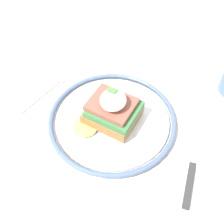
# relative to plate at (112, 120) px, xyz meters

# --- Properties ---
(dining_table) EXTENTS (1.11, 0.75, 0.76)m
(dining_table) POSITION_rel_plate_xyz_m (0.04, 0.00, -0.12)
(dining_table) COLOR beige
(dining_table) RESTS_ON ground_plane
(plate) EXTENTS (0.26, 0.26, 0.02)m
(plate) POSITION_rel_plate_xyz_m (0.00, 0.00, 0.00)
(plate) COLOR white
(plate) RESTS_ON dining_table
(sandwich) EXTENTS (0.11, 0.12, 0.08)m
(sandwich) POSITION_rel_plate_xyz_m (0.00, -0.00, 0.04)
(sandwich) COLOR olive
(sandwich) RESTS_ON plate
(fork) EXTENTS (0.04, 0.16, 0.00)m
(fork) POSITION_rel_plate_xyz_m (-0.17, 0.01, -0.01)
(fork) COLOR silver
(fork) RESTS_ON dining_table
(knife) EXTENTS (0.05, 0.20, 0.01)m
(knife) POSITION_rel_plate_xyz_m (0.18, -0.02, -0.01)
(knife) COLOR #2D2D2D
(knife) RESTS_ON dining_table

